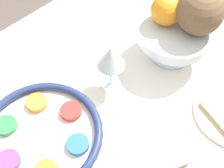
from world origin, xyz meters
TOP-DOWN VIEW (x-y plane):
  - dining_table at (0.00, 0.00)m, footprint 1.16×0.84m
  - seder_plate at (-0.18, 0.05)m, footprint 0.29×0.29m
  - wine_glass at (0.04, 0.05)m, footprint 0.07×0.07m
  - fruit_stand at (0.23, 0.01)m, footprint 0.20×0.20m
  - orange_fruit at (0.23, 0.05)m, footprint 0.08×0.08m
  - coconut at (0.26, -0.03)m, footprint 0.12×0.12m
  - napkin_roll at (-0.05, -0.18)m, footprint 0.17×0.10m

SIDE VIEW (x-z plane):
  - dining_table at x=0.00m, z-range 0.00..0.78m
  - seder_plate at x=-0.18m, z-range 0.78..0.81m
  - napkin_roll at x=-0.05m, z-range 0.78..0.81m
  - fruit_stand at x=0.23m, z-range 0.80..0.91m
  - wine_glass at x=0.04m, z-range 0.81..0.96m
  - orange_fruit at x=0.23m, z-range 0.88..0.96m
  - coconut at x=0.26m, z-range 0.88..1.00m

